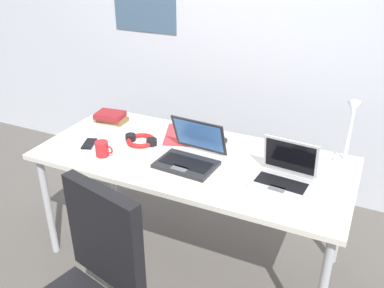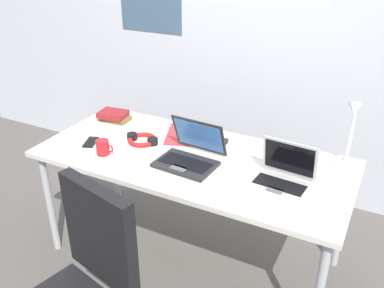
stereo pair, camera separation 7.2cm
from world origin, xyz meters
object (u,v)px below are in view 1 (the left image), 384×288
at_px(desk_lamp, 349,132).
at_px(headphones, 141,140).
at_px(laptop_far_corner, 190,155).
at_px(cell_phone, 89,144).
at_px(paper_folder_back_right, 184,135).
at_px(coffee_mug, 102,149).
at_px(computer_mouse, 222,141).
at_px(laptop_front_left, 284,176).
at_px(book_stack, 111,117).

height_order(desk_lamp, headphones, desk_lamp).
height_order(laptop_far_corner, cell_phone, laptop_far_corner).
relative_size(paper_folder_back_right, coffee_mug, 2.74).
bearing_deg(laptop_far_corner, cell_phone, -174.71).
relative_size(cell_phone, paper_folder_back_right, 0.44).
xyz_separation_m(desk_lamp, computer_mouse, (-0.70, -0.05, -0.18)).
height_order(computer_mouse, headphones, headphones).
relative_size(desk_lamp, laptop_front_left, 1.30).
relative_size(laptop_far_corner, coffee_mug, 3.03).
distance_m(laptop_front_left, computer_mouse, 0.53).
distance_m(desk_lamp, paper_folder_back_right, 0.99).
bearing_deg(headphones, paper_folder_back_right, 47.02).
distance_m(desk_lamp, headphones, 1.20).
height_order(laptop_far_corner, headphones, laptop_far_corner).
bearing_deg(headphones, book_stack, 151.78).
bearing_deg(headphones, laptop_front_left, -5.58).
relative_size(book_stack, coffee_mug, 1.84).
bearing_deg(laptop_far_corner, computer_mouse, 75.19).
bearing_deg(coffee_mug, desk_lamp, 20.93).
xyz_separation_m(headphones, paper_folder_back_right, (0.19, 0.20, -0.01)).
xyz_separation_m(computer_mouse, cell_phone, (-0.73, -0.35, -0.01)).
distance_m(laptop_far_corner, book_stack, 0.78).
bearing_deg(coffee_mug, headphones, 64.66).
xyz_separation_m(computer_mouse, headphones, (-0.45, -0.20, -0.00)).
bearing_deg(cell_phone, computer_mouse, 5.06).
bearing_deg(book_stack, paper_folder_back_right, 1.72).
distance_m(book_stack, coffee_mug, 0.49).
bearing_deg(cell_phone, book_stack, 81.99).
distance_m(laptop_front_left, book_stack, 1.28).
bearing_deg(laptop_far_corner, laptop_front_left, 0.79).
distance_m(laptop_front_left, paper_folder_back_right, 0.77).
bearing_deg(laptop_front_left, coffee_mug, -171.63).
xyz_separation_m(headphones, book_stack, (-0.35, 0.19, 0.02)).
bearing_deg(desk_lamp, paper_folder_back_right, -177.41).
xyz_separation_m(laptop_far_corner, book_stack, (-0.73, 0.28, -0.01)).
height_order(desk_lamp, cell_phone, desk_lamp).
bearing_deg(computer_mouse, cell_phone, -143.53).
height_order(desk_lamp, laptop_front_left, desk_lamp).
xyz_separation_m(laptop_front_left, computer_mouse, (-0.45, 0.28, -0.03)).
bearing_deg(cell_phone, laptop_front_left, -17.41).
xyz_separation_m(laptop_far_corner, paper_folder_back_right, (-0.19, 0.30, -0.04)).
bearing_deg(laptop_front_left, laptop_far_corner, -179.21).
relative_size(desk_lamp, paper_folder_back_right, 1.29).
relative_size(computer_mouse, headphones, 0.45).
height_order(laptop_front_left, coffee_mug, laptop_front_left).
height_order(paper_folder_back_right, coffee_mug, coffee_mug).
height_order(book_stack, coffee_mug, coffee_mug).
bearing_deg(desk_lamp, book_stack, -177.72).
bearing_deg(laptop_front_left, paper_folder_back_right, 157.65).
relative_size(computer_mouse, cell_phone, 0.71).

